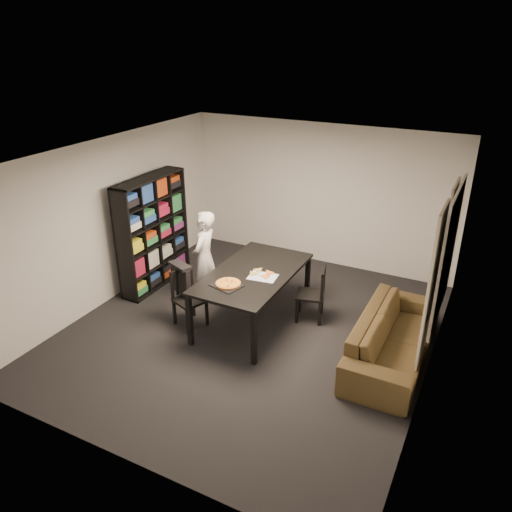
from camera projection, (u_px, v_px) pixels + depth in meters
The scene contains 16 objects.
room at pixel (250, 250), 6.85m from camera, with size 5.01×5.51×2.61m.
window_pane at pixel (448, 254), 6.23m from camera, with size 0.02×1.40×1.60m, color black.
window_frame at pixel (448, 254), 6.23m from camera, with size 0.03×1.52×1.72m, color white.
curtain_left at pixel (430, 295), 5.99m from camera, with size 0.03×0.70×2.25m, color beige.
curtain_right at pixel (443, 262), 6.83m from camera, with size 0.03×0.70×2.25m, color beige.
bookshelf at pixel (153, 232), 8.37m from camera, with size 0.35×1.50×1.90m, color black.
dining_table at pixel (253, 277), 7.30m from camera, with size 1.11×2.00×0.83m.
chair_left at pixel (186, 293), 7.38m from camera, with size 0.52×0.52×0.87m.
chair_right at pixel (316, 291), 7.47m from camera, with size 0.49×0.49×0.87m.
draped_jacket at pixel (181, 277), 7.37m from camera, with size 0.42×0.30×0.48m.
person at pixel (204, 258), 7.85m from camera, with size 0.56×0.37×1.55m, color silver.
baking_tray at pixel (227, 285), 6.88m from camera, with size 0.40×0.32×0.01m, color black.
pepperoni_pizza at pixel (228, 283), 6.89m from camera, with size 0.35×0.35×0.03m.
kitchen_towel at pixel (263, 277), 7.12m from camera, with size 0.40×0.30×0.01m, color white.
pizza_slices at pixel (261, 273), 7.21m from camera, with size 0.37×0.31×0.01m, color #E38A47, non-canonical shape.
sofa at pixel (394, 337), 6.63m from camera, with size 2.23×0.87×0.65m, color #3C3318.
Camera 1 is at (2.91, -5.54, 4.08)m, focal length 35.00 mm.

